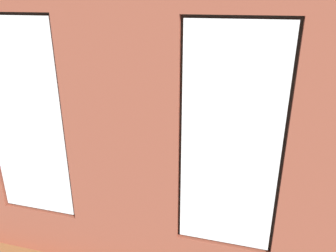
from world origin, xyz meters
name	(u,v)px	position (x,y,z in m)	size (l,w,h in m)	color
ground_plane	(177,171)	(0.00, 0.00, -0.05)	(6.47, 5.70, 0.10)	brown
brick_wall_with_windows	(122,146)	(0.00, 2.47, 1.59)	(5.87, 0.30, 3.26)	brown
white_wall_right	(26,77)	(2.88, 0.20, 1.63)	(0.10, 4.70, 3.26)	silver
couch_by_window	(153,212)	(-0.11, 1.82, 0.33)	(1.81, 0.87, 0.80)	black
couch_left	(306,168)	(-2.23, -0.03, 0.33)	(0.92, 1.75, 0.80)	black
coffee_table	(171,139)	(0.24, -0.45, 0.39)	(1.60, 0.87, 0.44)	#A87547
cup_ceramic	(163,132)	(0.44, -0.56, 0.49)	(0.09, 0.09, 0.11)	silver
candle_jar	(146,134)	(0.72, -0.32, 0.50)	(0.08, 0.08, 0.13)	#B7333D
table_plant_small	(175,136)	(0.12, -0.32, 0.53)	(0.10, 0.10, 0.17)	gray
remote_silver	(171,137)	(0.24, -0.45, 0.45)	(0.05, 0.17, 0.02)	#B2B2B7
media_console	(45,147)	(2.58, 0.34, 0.30)	(0.94, 0.42, 0.60)	black
tv_flatscreen	(40,115)	(2.58, 0.34, 0.95)	(0.98, 0.20, 0.71)	black
papasan_chair	(164,119)	(0.65, -1.38, 0.45)	(1.15, 1.15, 0.71)	olive
potted_plant_between_couches	(260,206)	(-1.47, 1.78, 0.65)	(1.04, 0.87, 1.27)	beige
potted_plant_corner_near_left	(307,109)	(-2.38, -1.86, 0.81)	(0.99, 0.97, 1.50)	#9E5638
potted_plant_by_left_couch	(278,137)	(-1.83, -1.34, 0.31)	(0.27, 0.27, 0.49)	#47423D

